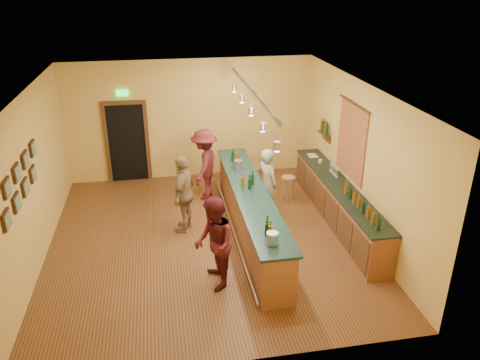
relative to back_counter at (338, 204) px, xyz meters
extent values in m
plane|color=#502C16|center=(-2.97, -0.18, -0.49)|extent=(7.00, 7.00, 0.00)
cube|color=silver|center=(-2.97, -0.18, 2.71)|extent=(6.50, 7.00, 0.02)
cube|color=gold|center=(-2.97, 3.32, 1.11)|extent=(6.50, 0.02, 3.20)
cube|color=gold|center=(-2.97, -3.68, 1.11)|extent=(6.50, 0.02, 3.20)
cube|color=gold|center=(-6.22, -0.18, 1.11)|extent=(0.02, 7.00, 3.20)
cube|color=gold|center=(0.28, -0.18, 1.11)|extent=(0.02, 7.00, 3.20)
cube|color=black|center=(-4.67, 3.30, 0.56)|extent=(0.95, 0.06, 2.10)
cube|color=#452914|center=(-5.19, 3.28, 0.56)|extent=(0.10, 0.08, 2.10)
cube|color=#452914|center=(-4.14, 3.28, 0.56)|extent=(0.10, 0.08, 2.10)
cube|color=#452914|center=(-4.67, 3.28, 1.66)|extent=(1.15, 0.08, 0.10)
cube|color=#19E54C|center=(-4.67, 3.27, 1.91)|extent=(0.30, 0.04, 0.15)
cube|color=maroon|center=(0.26, 0.22, 1.36)|extent=(0.03, 1.40, 1.60)
cube|color=#452914|center=(0.19, 1.72, 1.06)|extent=(0.16, 0.55, 0.03)
cube|color=#452914|center=(0.26, 1.72, 0.96)|extent=(0.03, 0.55, 0.18)
cube|color=brown|center=(0.00, 0.02, -0.04)|extent=(0.55, 4.50, 0.90)
cube|color=black|center=(0.00, 0.02, 0.43)|extent=(0.60, 4.55, 0.04)
cylinder|color=silver|center=(0.00, 1.32, 0.50)|extent=(0.09, 0.09, 0.09)
cube|color=silver|center=(-0.03, 1.82, 0.46)|extent=(0.22, 0.30, 0.01)
cube|color=brown|center=(-2.04, -0.18, 0.01)|extent=(0.60, 5.00, 1.00)
cube|color=#15322E|center=(-2.04, -0.18, 0.54)|extent=(0.70, 5.10, 0.05)
cylinder|color=silver|center=(-2.40, -0.18, -0.34)|extent=(0.05, 5.00, 0.05)
cylinder|color=silver|center=(-2.09, -2.28, 0.67)|extent=(0.20, 0.20, 0.22)
cylinder|color=silver|center=(-2.09, 1.02, 0.67)|extent=(0.20, 0.20, 0.22)
cube|color=silver|center=(-2.04, -0.18, 2.65)|extent=(0.06, 4.60, 0.05)
cylinder|color=silver|center=(-2.04, -2.18, 2.46)|extent=(0.01, 0.01, 0.35)
cylinder|color=#A5A5AD|center=(-2.04, -2.18, 2.26)|extent=(0.11, 0.11, 0.14)
cylinder|color=#FFEABF|center=(-2.04, -2.18, 2.18)|extent=(0.08, 0.08, 0.02)
cylinder|color=silver|center=(-2.04, -1.18, 2.46)|extent=(0.01, 0.01, 0.35)
cylinder|color=#A5A5AD|center=(-2.04, -1.18, 2.26)|extent=(0.11, 0.11, 0.14)
cylinder|color=#FFEABF|center=(-2.04, -1.18, 2.18)|extent=(0.08, 0.08, 0.02)
cylinder|color=silver|center=(-2.04, -0.18, 2.46)|extent=(0.01, 0.01, 0.35)
cylinder|color=#A5A5AD|center=(-2.04, -0.18, 2.26)|extent=(0.11, 0.11, 0.14)
cylinder|color=#FFEABF|center=(-2.04, -0.18, 2.18)|extent=(0.08, 0.08, 0.02)
cylinder|color=silver|center=(-2.04, 0.82, 2.46)|extent=(0.01, 0.01, 0.35)
cylinder|color=#A5A5AD|center=(-2.04, 0.82, 2.26)|extent=(0.11, 0.11, 0.14)
cylinder|color=#FFEABF|center=(-2.04, 0.82, 2.18)|extent=(0.08, 0.08, 0.02)
cylinder|color=silver|center=(-2.04, 1.82, 2.46)|extent=(0.01, 0.01, 0.35)
cylinder|color=#A5A5AD|center=(-2.04, 1.82, 2.26)|extent=(0.11, 0.11, 0.14)
cylinder|color=#FFEABF|center=(-2.04, 1.82, 2.18)|extent=(0.08, 0.08, 0.02)
imported|color=gray|center=(-1.49, 0.58, 0.35)|extent=(0.61, 0.72, 1.67)
imported|color=#59191E|center=(-3.00, -1.79, 0.37)|extent=(0.68, 0.86, 1.72)
imported|color=#997A51|center=(-3.38, 0.32, 0.38)|extent=(0.79, 1.10, 1.73)
imported|color=#59191E|center=(-2.78, 1.84, 0.40)|extent=(1.02, 1.31, 1.78)
cylinder|color=#AD744E|center=(-0.82, 1.24, 0.16)|extent=(0.32, 0.32, 0.04)
cylinder|color=#AD744E|center=(-0.69, 1.24, -0.17)|extent=(0.04, 0.04, 0.63)
cylinder|color=#AD744E|center=(-0.88, 1.34, -0.17)|extent=(0.04, 0.04, 0.63)
cylinder|color=#AD744E|center=(-0.88, 1.13, -0.17)|extent=(0.04, 0.04, 0.63)
camera|label=1|loc=(-3.79, -8.75, 4.70)|focal=35.00mm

